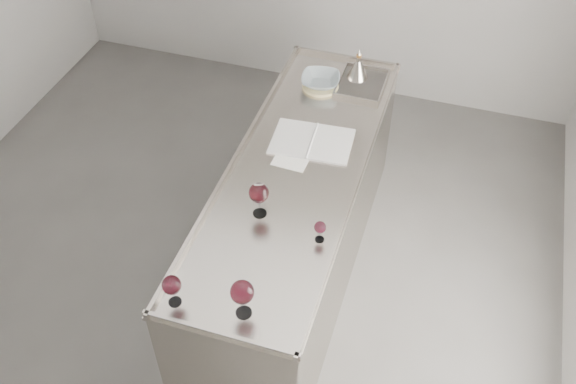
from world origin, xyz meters
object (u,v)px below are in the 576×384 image
(counter, at_px, (296,222))
(wine_glass_middle, at_px, (259,194))
(wine_glass_small, at_px, (320,228))
(wine_glass_left, at_px, (172,286))
(notebook, at_px, (312,141))
(wine_glass_right, at_px, (242,293))
(ceramic_bowl, at_px, (321,80))
(wine_funnel, at_px, (358,69))

(counter, bearing_deg, wine_glass_middle, -101.43)
(wine_glass_small, bearing_deg, wine_glass_left, -133.10)
(wine_glass_small, height_order, notebook, wine_glass_small)
(wine_glass_right, height_order, notebook, wine_glass_right)
(wine_glass_right, xyz_separation_m, wine_glass_small, (0.22, 0.55, -0.07))
(ceramic_bowl, height_order, wine_funnel, wine_funnel)
(wine_glass_right, relative_size, wine_funnel, 1.00)
(counter, height_order, wine_glass_small, wine_glass_small)
(wine_glass_middle, bearing_deg, wine_glass_right, -77.30)
(wine_glass_small, bearing_deg, notebook, 108.97)
(notebook, bearing_deg, wine_glass_left, -106.38)
(wine_glass_small, bearing_deg, wine_glass_middle, 167.13)
(wine_glass_right, bearing_deg, wine_glass_middle, 102.70)
(wine_funnel, bearing_deg, wine_glass_right, -91.88)
(wine_funnel, bearing_deg, counter, -97.16)
(wine_glass_small, relative_size, notebook, 0.25)
(counter, height_order, wine_funnel, wine_funnel)
(wine_glass_right, bearing_deg, wine_glass_small, 68.39)
(notebook, relative_size, ceramic_bowl, 1.97)
(wine_glass_left, xyz_separation_m, notebook, (0.30, 1.33, -0.12))
(notebook, relative_size, wine_funnel, 2.29)
(wine_glass_middle, relative_size, wine_funnel, 0.97)
(wine_glass_left, bearing_deg, wine_funnel, 79.09)
(counter, relative_size, notebook, 4.82)
(counter, relative_size, ceramic_bowl, 9.49)
(counter, distance_m, wine_glass_middle, 0.75)
(counter, relative_size, wine_glass_right, 11.04)
(wine_glass_left, relative_size, notebook, 0.36)
(wine_glass_middle, height_order, wine_glass_small, wine_glass_middle)
(wine_glass_middle, relative_size, notebook, 0.42)
(counter, height_order, wine_glass_middle, wine_glass_middle)
(ceramic_bowl, bearing_deg, wine_glass_small, -74.61)
(wine_glass_middle, distance_m, notebook, 0.68)
(counter, bearing_deg, wine_glass_small, -60.87)
(wine_glass_left, height_order, wine_funnel, wine_funnel)
(counter, relative_size, wine_glass_left, 13.44)
(wine_glass_right, height_order, wine_funnel, same)
(counter, distance_m, wine_glass_small, 0.79)
(wine_glass_middle, xyz_separation_m, notebook, (0.10, 0.66, -0.14))
(ceramic_bowl, bearing_deg, wine_glass_left, -95.76)
(wine_glass_right, bearing_deg, wine_funnel, 88.12)
(counter, height_order, wine_glass_right, wine_glass_right)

